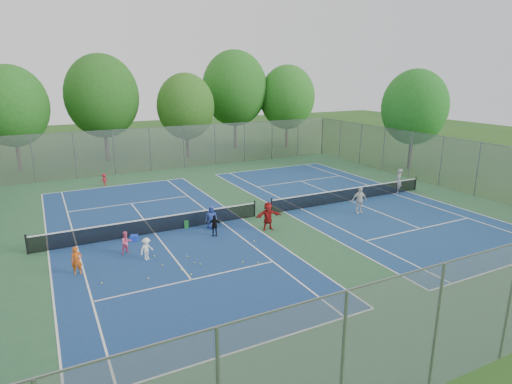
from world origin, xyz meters
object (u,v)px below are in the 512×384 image
ball_crate (134,238)px  instructor (399,181)px  net_right (350,195)px  ball_hopper (186,224)px  net_left (154,226)px

ball_crate → instructor: bearing=2.0°
net_right → ball_hopper: bearing=-179.9°
ball_hopper → instructor: (16.76, 0.09, 0.68)m
ball_crate → instructor: (19.91, 0.68, 0.76)m
net_right → ball_hopper: (-12.11, -0.01, -0.21)m
net_left → instructor: instructor is taller
ball_hopper → ball_crate: bearing=-169.4°
net_left → instructor: (18.65, 0.07, 0.47)m
net_right → instructor: bearing=0.9°
net_right → ball_hopper: net_right is taller
ball_hopper → net_right: bearing=0.1°
ball_crate → ball_hopper: (3.15, 0.59, 0.08)m
net_left → ball_hopper: size_ratio=26.79×
ball_crate → ball_hopper: bearing=10.6°
ball_crate → net_right: bearing=2.3°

